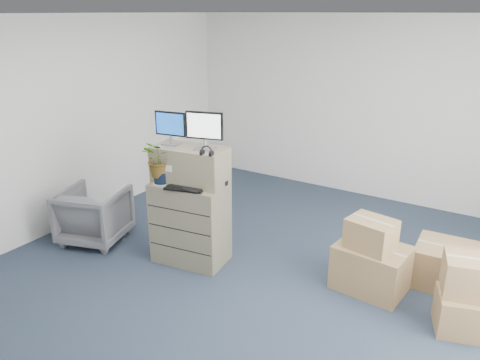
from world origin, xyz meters
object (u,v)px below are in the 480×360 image
object	(u,v)px
monitor_left	(171,126)
office_chair	(94,212)
monitor_right	(204,128)
filing_cabinet_lower	(190,222)
keyboard	(185,188)
water_bottle	(196,173)
potted_plant	(161,164)

from	to	relation	value
monitor_left	office_chair	bearing A→B (deg)	-175.41
monitor_left	monitor_right	xyz separation A→B (m)	(0.44, 0.05, 0.02)
filing_cabinet_lower	keyboard	world-z (taller)	keyboard
water_bottle	office_chair	distance (m)	1.65
potted_plant	office_chair	xyz separation A→B (m)	(-1.11, -0.09, -0.82)
keyboard	office_chair	xyz separation A→B (m)	(-1.44, -0.10, -0.60)
keyboard	office_chair	bearing A→B (deg)	167.42
monitor_left	keyboard	xyz separation A→B (m)	(0.32, -0.18, -0.62)
monitor_left	monitor_right	bearing A→B (deg)	-3.55
filing_cabinet_lower	potted_plant	distance (m)	0.78
office_chair	keyboard	bearing A→B (deg)	166.85
water_bottle	office_chair	world-z (taller)	water_bottle
monitor_left	monitor_right	distance (m)	0.44
filing_cabinet_lower	monitor_right	xyz separation A→B (m)	(0.19, 0.07, 1.14)
office_chair	water_bottle	bearing A→B (deg)	174.45
monitor_right	office_chair	bearing A→B (deg)	176.26
filing_cabinet_lower	monitor_left	world-z (taller)	monitor_left
keyboard	office_chair	size ratio (longest dim) A/B	0.57
monitor_left	water_bottle	bearing A→B (deg)	-7.44
keyboard	potted_plant	world-z (taller)	potted_plant
filing_cabinet_lower	potted_plant	xyz separation A→B (m)	(-0.26, -0.17, 0.72)
potted_plant	keyboard	bearing A→B (deg)	1.30
potted_plant	office_chair	size ratio (longest dim) A/B	0.61
filing_cabinet_lower	office_chair	size ratio (longest dim) A/B	1.25
monitor_left	monitor_right	world-z (taller)	monitor_right
filing_cabinet_lower	monitor_left	distance (m)	1.15
potted_plant	water_bottle	bearing A→B (deg)	30.83
monitor_left	office_chair	size ratio (longest dim) A/B	0.49
filing_cabinet_lower	keyboard	bearing A→B (deg)	-73.28
potted_plant	filing_cabinet_lower	bearing A→B (deg)	33.52
filing_cabinet_lower	potted_plant	size ratio (longest dim) A/B	2.03
filing_cabinet_lower	office_chair	bearing A→B (deg)	-177.15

